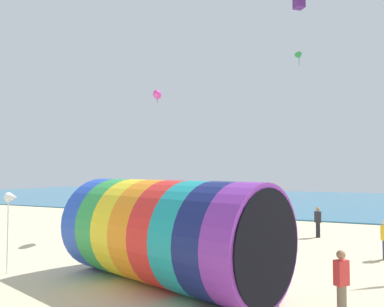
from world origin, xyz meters
name	(u,v)px	position (x,y,z in m)	size (l,w,h in m)	color
ground_plane	(199,291)	(0.00, 0.00, 0.00)	(120.00, 120.00, 0.00)	beige
sea	(321,201)	(0.00, 38.26, 0.05)	(120.00, 40.00, 0.10)	teal
giant_inflatable_tube	(168,232)	(-1.20, 0.12, 1.73)	(8.34, 5.61, 3.46)	blue
kite_handler	(342,284)	(4.20, -0.58, 0.90)	(0.40, 0.42, 1.74)	#726651
kite_magenta_parafoil	(157,95)	(-6.34, 8.34, 8.34)	(1.21, 1.57, 0.78)	#D1339E
kite_green_delta	(299,57)	(0.56, 17.72, 12.40)	(0.59, 0.73, 1.07)	green
bystander_mid_beach	(318,222)	(2.39, 11.48, 0.88)	(0.37, 0.24, 1.72)	black
beach_flag	(12,201)	(-7.04, -1.11, 2.65)	(0.47, 0.36, 2.98)	silver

